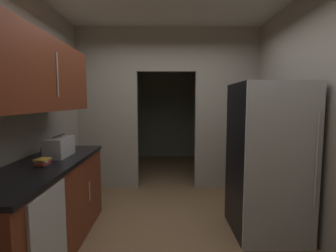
# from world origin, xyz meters

# --- Properties ---
(ground) EXTENTS (20.00, 20.00, 0.00)m
(ground) POSITION_xyz_m (0.00, 0.00, 0.00)
(ground) COLOR brown
(kitchen_partition) EXTENTS (3.09, 0.12, 2.76)m
(kitchen_partition) POSITION_xyz_m (0.01, 1.72, 1.49)
(kitchen_partition) COLOR #9E998C
(kitchen_partition) RESTS_ON ground
(adjoining_room_shell) EXTENTS (3.09, 2.55, 2.76)m
(adjoining_room_shell) POSITION_xyz_m (0.00, 3.45, 1.38)
(adjoining_room_shell) COLOR gray
(adjoining_room_shell) RESTS_ON ground
(refrigerator) EXTENTS (0.76, 0.79, 1.72)m
(refrigerator) POSITION_xyz_m (1.11, 0.17, 0.86)
(refrigerator) COLOR black
(refrigerator) RESTS_ON ground
(lower_cabinet_run) EXTENTS (0.63, 1.96, 0.92)m
(lower_cabinet_run) POSITION_xyz_m (-1.23, -0.24, 0.46)
(lower_cabinet_run) COLOR maroon
(lower_cabinet_run) RESTS_ON ground
(dishwasher) EXTENTS (0.02, 0.56, 0.86)m
(dishwasher) POSITION_xyz_m (-0.93, -0.79, 0.43)
(dishwasher) COLOR #B7BABC
(dishwasher) RESTS_ON ground
(upper_cabinet_counterside) EXTENTS (0.36, 1.77, 0.68)m
(upper_cabinet_counterside) POSITION_xyz_m (-1.23, -0.24, 1.76)
(upper_cabinet_counterside) COLOR maroon
(boombox) EXTENTS (0.21, 0.40, 0.24)m
(boombox) POSITION_xyz_m (-1.20, 0.08, 1.02)
(boombox) COLOR #B2B2B7
(boombox) RESTS_ON lower_cabinet_run
(book_stack) EXTENTS (0.13, 0.15, 0.07)m
(book_stack) POSITION_xyz_m (-1.18, -0.33, 0.95)
(book_stack) COLOR black
(book_stack) RESTS_ON lower_cabinet_run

